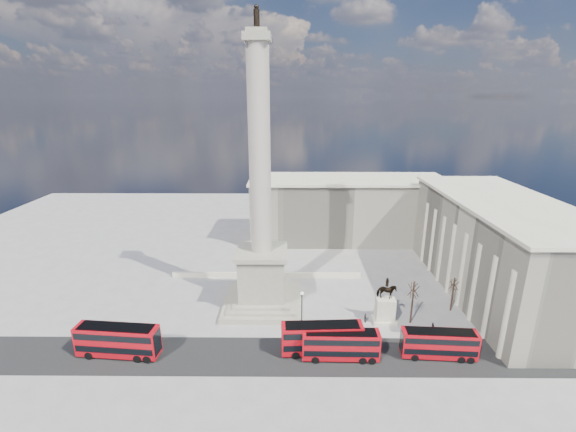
# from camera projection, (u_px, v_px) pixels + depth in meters

# --- Properties ---
(ground) EXTENTS (180.00, 180.00, 0.00)m
(ground) POSITION_uv_depth(u_px,v_px,m) (261.00, 319.00, 66.69)
(ground) COLOR #A09D98
(ground) RESTS_ON ground
(asphalt_road) EXTENTS (120.00, 9.00, 0.01)m
(asphalt_road) POSITION_uv_depth(u_px,v_px,m) (289.00, 356.00, 57.10)
(asphalt_road) COLOR #262626
(asphalt_road) RESTS_ON ground
(nelsons_column) EXTENTS (14.00, 14.00, 49.85)m
(nelsons_column) POSITION_uv_depth(u_px,v_px,m) (261.00, 239.00, 67.63)
(nelsons_column) COLOR #A39E88
(nelsons_column) RESTS_ON ground
(balustrade_wall) EXTENTS (40.00, 0.60, 1.10)m
(balustrade_wall) POSITION_uv_depth(u_px,v_px,m) (266.00, 275.00, 81.81)
(balustrade_wall) COLOR beige
(balustrade_wall) RESTS_ON ground
(building_east) EXTENTS (19.00, 46.00, 18.60)m
(building_east) POSITION_uv_depth(u_px,v_px,m) (500.00, 248.00, 73.14)
(building_east) COLOR #BCB59A
(building_east) RESTS_ON ground
(building_northeast) EXTENTS (51.00, 17.00, 16.60)m
(building_northeast) POSITION_uv_depth(u_px,v_px,m) (347.00, 209.00, 102.27)
(building_northeast) COLOR #BCB59A
(building_northeast) RESTS_ON ground
(red_bus_a) EXTENTS (12.34, 3.83, 4.92)m
(red_bus_a) POSITION_uv_depth(u_px,v_px,m) (118.00, 340.00, 56.47)
(red_bus_a) COLOR #B60913
(red_bus_a) RESTS_ON ground
(red_bus_b) EXTENTS (11.20, 2.82, 4.52)m
(red_bus_b) POSITION_uv_depth(u_px,v_px,m) (341.00, 345.00, 55.88)
(red_bus_b) COLOR #B60913
(red_bus_b) RESTS_ON ground
(red_bus_c) EXTENTS (12.11, 3.33, 4.86)m
(red_bus_c) POSITION_uv_depth(u_px,v_px,m) (322.00, 338.00, 57.09)
(red_bus_c) COLOR #B60913
(red_bus_c) RESTS_ON ground
(red_bus_d) EXTENTS (10.93, 3.16, 4.38)m
(red_bus_d) POSITION_uv_depth(u_px,v_px,m) (439.00, 344.00, 56.20)
(red_bus_d) COLOR #B60913
(red_bus_d) RESTS_ON ground
(victorian_lamp) EXTENTS (0.54, 0.54, 6.30)m
(victorian_lamp) POSITION_uv_depth(u_px,v_px,m) (302.00, 306.00, 63.61)
(victorian_lamp) COLOR black
(victorian_lamp) RESTS_ON ground
(equestrian_statue) EXTENTS (3.93, 2.95, 8.20)m
(equestrian_statue) POSITION_uv_depth(u_px,v_px,m) (385.00, 306.00, 65.11)
(equestrian_statue) COLOR beige
(equestrian_statue) RESTS_ON ground
(bare_tree_near) EXTENTS (1.86, 1.86, 8.15)m
(bare_tree_near) POSITION_uv_depth(u_px,v_px,m) (414.00, 289.00, 63.66)
(bare_tree_near) COLOR #332319
(bare_tree_near) RESTS_ON ground
(bare_tree_mid) EXTENTS (1.77, 1.77, 6.72)m
(bare_tree_mid) POSITION_uv_depth(u_px,v_px,m) (454.00, 284.00, 67.74)
(bare_tree_mid) COLOR #332319
(bare_tree_mid) RESTS_ON ground
(bare_tree_far) EXTENTS (1.83, 1.83, 7.49)m
(bare_tree_far) POSITION_uv_depth(u_px,v_px,m) (473.00, 271.00, 71.24)
(bare_tree_far) COLOR #332319
(bare_tree_far) RESTS_ON ground
(pedestrian_walking) EXTENTS (0.66, 0.61, 1.52)m
(pedestrian_walking) POSITION_uv_depth(u_px,v_px,m) (377.00, 338.00, 60.12)
(pedestrian_walking) COLOR #292324
(pedestrian_walking) RESTS_ON ground
(pedestrian_standing) EXTENTS (0.83, 0.67, 1.62)m
(pedestrian_standing) POSITION_uv_depth(u_px,v_px,m) (432.00, 327.00, 62.83)
(pedestrian_standing) COLOR #292324
(pedestrian_standing) RESTS_ON ground
(pedestrian_crossing) EXTENTS (0.50, 0.98, 1.61)m
(pedestrian_crossing) POSITION_uv_depth(u_px,v_px,m) (365.00, 318.00, 65.49)
(pedestrian_crossing) COLOR #292324
(pedestrian_crossing) RESTS_ON ground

